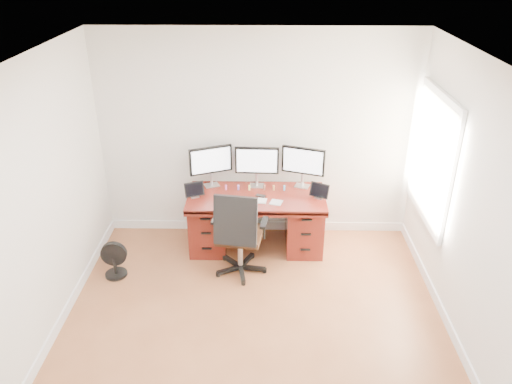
{
  "coord_description": "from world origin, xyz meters",
  "views": [
    {
      "loc": [
        0.1,
        -3.67,
        3.57
      ],
      "look_at": [
        0.0,
        1.5,
        0.95
      ],
      "focal_mm": 35.0,
      "sensor_mm": 36.0,
      "label": 1
    }
  ],
  "objects_px": {
    "floor_fan": "(114,260)",
    "desk": "(257,219)",
    "keyboard": "(254,200)",
    "office_chair": "(239,247)",
    "monitor_center": "(257,162)"
  },
  "relations": [
    {
      "from": "desk",
      "to": "office_chair",
      "type": "relative_size",
      "value": 1.54
    },
    {
      "from": "office_chair",
      "to": "monitor_center",
      "type": "bearing_deg",
      "value": 86.24
    },
    {
      "from": "monitor_center",
      "to": "keyboard",
      "type": "distance_m",
      "value": 0.53
    },
    {
      "from": "floor_fan",
      "to": "keyboard",
      "type": "bearing_deg",
      "value": 14.6
    },
    {
      "from": "floor_fan",
      "to": "office_chair",
      "type": "bearing_deg",
      "value": 0.4
    },
    {
      "from": "office_chair",
      "to": "keyboard",
      "type": "height_order",
      "value": "office_chair"
    },
    {
      "from": "desk",
      "to": "office_chair",
      "type": "height_order",
      "value": "office_chair"
    },
    {
      "from": "floor_fan",
      "to": "keyboard",
      "type": "distance_m",
      "value": 1.8
    },
    {
      "from": "office_chair",
      "to": "monitor_center",
      "type": "relative_size",
      "value": 2.01
    },
    {
      "from": "desk",
      "to": "floor_fan",
      "type": "relative_size",
      "value": 3.83
    },
    {
      "from": "desk",
      "to": "floor_fan",
      "type": "distance_m",
      "value": 1.8
    },
    {
      "from": "desk",
      "to": "keyboard",
      "type": "xyz_separation_m",
      "value": [
        -0.02,
        -0.17,
        0.36
      ]
    },
    {
      "from": "monitor_center",
      "to": "keyboard",
      "type": "xyz_separation_m",
      "value": [
        -0.02,
        -0.41,
        -0.33
      ]
    },
    {
      "from": "keyboard",
      "to": "desk",
      "type": "bearing_deg",
      "value": 90.05
    },
    {
      "from": "floor_fan",
      "to": "desk",
      "type": "bearing_deg",
      "value": 19.66
    }
  ]
}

